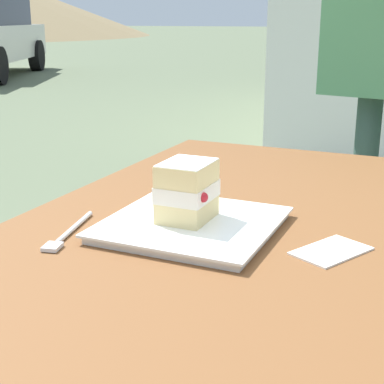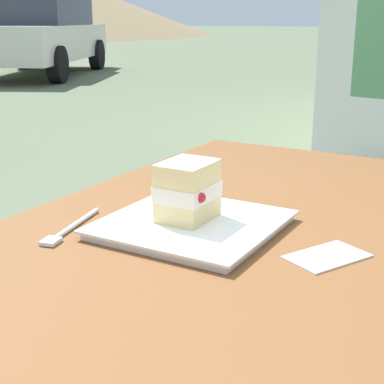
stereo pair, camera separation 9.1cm
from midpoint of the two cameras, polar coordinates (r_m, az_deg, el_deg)
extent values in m
cylinder|color=brown|center=(1.67, -0.85, -8.70)|extent=(0.07, 0.07, 0.71)
cube|color=brown|center=(0.83, 2.59, -7.79)|extent=(1.44, 0.85, 0.04)
cube|color=white|center=(0.93, -2.81, -3.43)|extent=(0.25, 0.25, 0.01)
cube|color=white|center=(0.92, -2.82, -2.97)|extent=(0.26, 0.26, 0.00)
cube|color=#EAD18C|center=(0.92, -3.30, -1.74)|extent=(0.09, 0.07, 0.03)
cube|color=white|center=(0.91, -3.33, 0.03)|extent=(0.09, 0.08, 0.03)
sphere|color=#B21923|center=(0.95, -4.74, 0.58)|extent=(0.02, 0.02, 0.02)
sphere|color=#B21923|center=(0.93, -5.35, 0.04)|extent=(0.01, 0.01, 0.01)
sphere|color=#B21923|center=(0.88, -1.87, -0.58)|extent=(0.02, 0.02, 0.02)
sphere|color=#B21923|center=(0.94, -5.13, 0.36)|extent=(0.01, 0.01, 0.01)
cube|color=#EAD18C|center=(0.91, -3.36, 1.83)|extent=(0.09, 0.07, 0.03)
cube|color=white|center=(0.90, -3.38, 2.90)|extent=(0.09, 0.07, 0.00)
cylinder|color=silver|center=(0.96, -14.21, -3.43)|extent=(0.14, 0.04, 0.01)
cube|color=silver|center=(0.88, -16.53, -5.26)|extent=(0.03, 0.03, 0.01)
cube|color=silver|center=(0.85, 10.65, -5.81)|extent=(0.13, 0.11, 0.00)
cylinder|color=#334B43|center=(1.97, 15.00, -3.01)|extent=(0.08, 0.08, 0.85)
cylinder|color=black|center=(13.08, -15.30, 12.88)|extent=(0.66, 0.47, 0.63)
camera|label=1|loc=(0.05, -92.86, -0.86)|focal=54.00mm
camera|label=2|loc=(0.05, 87.14, 0.86)|focal=54.00mm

